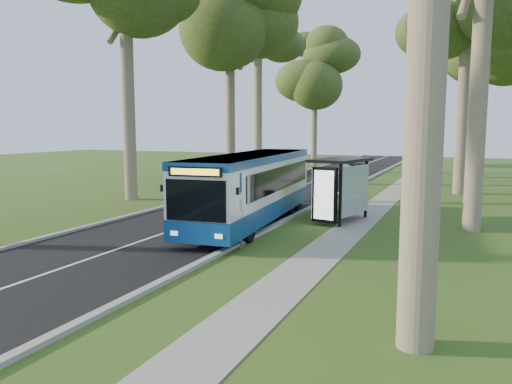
% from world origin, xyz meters
% --- Properties ---
extents(ground, '(120.00, 120.00, 0.00)m').
position_xyz_m(ground, '(0.00, 0.00, 0.00)').
color(ground, '#33591B').
rests_on(ground, ground).
extents(road, '(7.00, 100.00, 0.02)m').
position_xyz_m(road, '(-3.50, 10.00, 0.01)').
color(road, black).
rests_on(road, ground).
extents(kerb_east, '(0.25, 100.00, 0.12)m').
position_xyz_m(kerb_east, '(0.00, 10.00, 0.06)').
color(kerb_east, '#9E9B93').
rests_on(kerb_east, ground).
extents(kerb_west, '(0.25, 100.00, 0.12)m').
position_xyz_m(kerb_west, '(-7.00, 10.00, 0.06)').
color(kerb_west, '#9E9B93').
rests_on(kerb_west, ground).
extents(centre_line, '(0.12, 100.00, 0.00)m').
position_xyz_m(centre_line, '(-3.50, 10.00, 0.02)').
color(centre_line, white).
rests_on(centre_line, road).
extents(footpath, '(1.50, 100.00, 0.02)m').
position_xyz_m(footpath, '(3.00, 10.00, 0.01)').
color(footpath, gray).
rests_on(footpath, ground).
extents(bus, '(3.30, 11.39, 2.97)m').
position_xyz_m(bus, '(-1.20, 3.98, 1.54)').
color(bus, white).
rests_on(bus, ground).
extents(bus_stop_sign, '(0.18, 0.36, 2.64)m').
position_xyz_m(bus_stop_sign, '(0.30, -0.32, 1.64)').
color(bus_stop_sign, gray).
rests_on(bus_stop_sign, ground).
extents(bus_shelter, '(2.36, 3.50, 2.76)m').
position_xyz_m(bus_shelter, '(2.28, 5.66, 1.95)').
color(bus_shelter, black).
rests_on(bus_shelter, ground).
extents(litter_bin, '(0.56, 0.56, 0.99)m').
position_xyz_m(litter_bin, '(1.20, 7.86, 0.50)').
color(litter_bin, black).
rests_on(litter_bin, ground).
extents(car_white, '(1.99, 4.11, 1.35)m').
position_xyz_m(car_white, '(-8.56, 23.82, 0.68)').
color(car_white, silver).
rests_on(car_white, ground).
extents(car_silver, '(2.35, 5.13, 1.63)m').
position_xyz_m(car_silver, '(-8.27, 26.86, 0.82)').
color(car_silver, '#95979C').
rests_on(car_silver, ground).
extents(tree_west_c, '(5.20, 5.20, 15.89)m').
position_xyz_m(tree_west_c, '(-9.00, 18.00, 11.77)').
color(tree_west_c, '#7A6B56').
rests_on(tree_west_c, ground).
extents(tree_west_d, '(5.20, 5.20, 19.23)m').
position_xyz_m(tree_west_d, '(-11.00, 28.00, 14.20)').
color(tree_west_d, '#7A6B56').
rests_on(tree_west_d, ground).
extents(tree_west_e, '(5.20, 5.20, 13.58)m').
position_xyz_m(tree_west_e, '(-8.50, 38.00, 10.07)').
color(tree_west_e, '#7A6B56').
rests_on(tree_west_e, ground).
extents(tree_east_d, '(5.20, 5.20, 15.01)m').
position_xyz_m(tree_east_d, '(8.00, 30.00, 11.12)').
color(tree_east_d, '#7A6B56').
rests_on(tree_east_d, ground).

